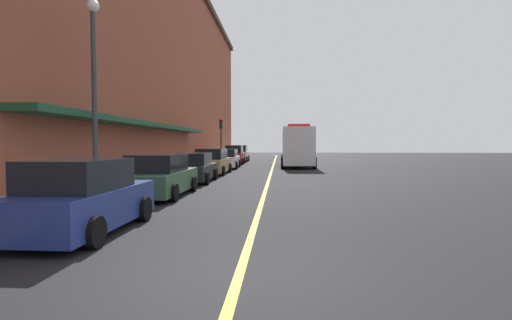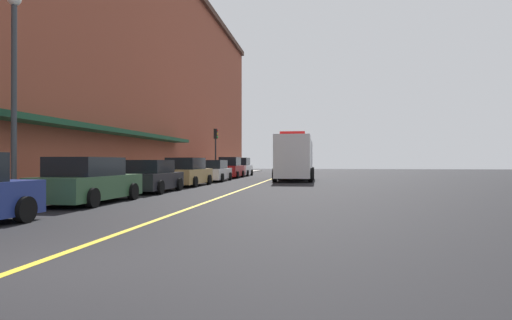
% 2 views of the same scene
% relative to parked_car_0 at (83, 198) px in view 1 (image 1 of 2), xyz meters
% --- Properties ---
extents(ground_plane, '(112.00, 112.00, 0.00)m').
position_rel_parked_car_0_xyz_m(ground_plane, '(3.87, 22.23, -0.79)').
color(ground_plane, black).
extents(sidewalk_left, '(2.40, 70.00, 0.15)m').
position_rel_parked_car_0_xyz_m(sidewalk_left, '(-2.33, 22.23, -0.72)').
color(sidewalk_left, '#ADA8A0').
rests_on(sidewalk_left, ground).
extents(lane_center_stripe, '(0.16, 70.00, 0.01)m').
position_rel_parked_car_0_xyz_m(lane_center_stripe, '(3.87, 22.23, -0.79)').
color(lane_center_stripe, gold).
rests_on(lane_center_stripe, ground).
extents(brick_building_left, '(11.68, 64.00, 17.71)m').
position_rel_parked_car_0_xyz_m(brick_building_left, '(-8.78, 21.23, 8.07)').
color(brick_building_left, brown).
rests_on(brick_building_left, ground).
extents(parked_car_0, '(2.08, 4.24, 1.69)m').
position_rel_parked_car_0_xyz_m(parked_car_0, '(0.00, 0.00, 0.00)').
color(parked_car_0, navy).
rests_on(parked_car_0, ground).
extents(parked_car_1, '(2.11, 4.69, 1.63)m').
position_rel_parked_car_0_xyz_m(parked_car_1, '(-0.16, 6.03, -0.02)').
color(parked_car_1, '#2D5133').
rests_on(parked_car_1, ground).
extents(parked_car_2, '(2.17, 4.27, 1.55)m').
position_rel_parked_car_0_xyz_m(parked_car_2, '(-0.12, 11.44, -0.06)').
color(parked_car_2, black).
rests_on(parked_car_2, ground).
extents(parked_car_3, '(2.15, 4.83, 1.71)m').
position_rel_parked_car_0_xyz_m(parked_car_3, '(-0.06, 16.81, 0.01)').
color(parked_car_3, '#A5844C').
rests_on(parked_car_3, ground).
extents(parked_car_4, '(2.21, 4.89, 1.59)m').
position_rel_parked_car_0_xyz_m(parked_car_4, '(0.00, 22.95, -0.04)').
color(parked_car_4, silver).
rests_on(parked_car_4, ground).
extents(parked_car_5, '(2.00, 4.47, 1.88)m').
position_rel_parked_car_0_xyz_m(parked_car_5, '(-0.06, 29.31, 0.08)').
color(parked_car_5, maroon).
rests_on(parked_car_5, ground).
extents(parked_car_6, '(1.99, 4.31, 1.87)m').
position_rel_parked_car_0_xyz_m(parked_car_6, '(-0.10, 34.64, 0.07)').
color(parked_car_6, silver).
rests_on(parked_car_6, ground).
extents(box_truck, '(2.87, 8.68, 3.62)m').
position_rel_parked_car_0_xyz_m(box_truck, '(6.00, 25.25, 0.93)').
color(box_truck, silver).
rests_on(box_truck, ground).
extents(parking_meter_0, '(0.14, 0.18, 1.33)m').
position_rel_parked_car_0_xyz_m(parking_meter_0, '(-1.48, 17.39, 0.27)').
color(parking_meter_0, '#4C4C51').
rests_on(parking_meter_0, sidewalk_left).
extents(parking_meter_1, '(0.14, 0.18, 1.33)m').
position_rel_parked_car_0_xyz_m(parking_meter_1, '(-1.48, 16.73, 0.27)').
color(parking_meter_1, '#4C4C51').
rests_on(parking_meter_1, sidewalk_left).
extents(parking_meter_2, '(0.14, 0.18, 1.33)m').
position_rel_parked_car_0_xyz_m(parking_meter_2, '(-1.48, 25.48, 0.27)').
color(parking_meter_2, '#4C4C51').
rests_on(parking_meter_2, sidewalk_left).
extents(street_lamp_left, '(0.44, 0.44, 6.94)m').
position_rel_parked_car_0_xyz_m(street_lamp_left, '(-2.08, 4.75, 3.61)').
color(street_lamp_left, '#33383D').
rests_on(street_lamp_left, sidewalk_left).
extents(traffic_light_near, '(0.38, 0.36, 4.30)m').
position_rel_parked_car_0_xyz_m(traffic_light_near, '(-1.42, 29.28, 2.36)').
color(traffic_light_near, '#232326').
rests_on(traffic_light_near, sidewalk_left).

